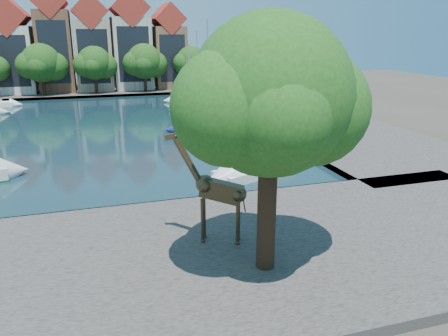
# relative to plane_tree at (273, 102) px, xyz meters

# --- Properties ---
(ground) EXTENTS (160.00, 160.00, 0.00)m
(ground) POSITION_rel_plane_tree_xyz_m (-7.62, 9.01, -7.67)
(ground) COLOR #38332B
(ground) RESTS_ON ground
(water_basin) EXTENTS (38.00, 50.00, 0.08)m
(water_basin) POSITION_rel_plane_tree_xyz_m (-7.62, 33.01, -7.63)
(water_basin) COLOR black
(water_basin) RESTS_ON ground
(near_quay) EXTENTS (50.00, 14.00, 0.50)m
(near_quay) POSITION_rel_plane_tree_xyz_m (-7.62, 2.01, -7.42)
(near_quay) COLOR #514A46
(near_quay) RESTS_ON ground
(far_quay) EXTENTS (60.00, 16.00, 0.50)m
(far_quay) POSITION_rel_plane_tree_xyz_m (-7.62, 65.01, -7.42)
(far_quay) COLOR #514A46
(far_quay) RESTS_ON ground
(right_quay) EXTENTS (14.00, 52.00, 0.50)m
(right_quay) POSITION_rel_plane_tree_xyz_m (17.38, 33.01, -7.42)
(right_quay) COLOR #514A46
(right_quay) RESTS_ON ground
(plane_tree) EXTENTS (8.32, 6.40, 10.62)m
(plane_tree) POSITION_rel_plane_tree_xyz_m (0.00, 0.00, 0.00)
(plane_tree) COLOR #332114
(plane_tree) RESTS_ON near_quay
(townhouse_west_inner) EXTENTS (6.43, 9.18, 15.15)m
(townhouse_west_inner) POSITION_rel_plane_tree_xyz_m (-18.12, 64.99, -0.32)
(townhouse_west_inner) COLOR silver
(townhouse_west_inner) RESTS_ON far_quay
(townhouse_center) EXTENTS (5.44, 9.18, 16.93)m
(townhouse_center) POSITION_rel_plane_tree_xyz_m (-11.62, 64.99, 0.69)
(townhouse_center) COLOR brown
(townhouse_center) RESTS_ON far_quay
(townhouse_east_inner) EXTENTS (5.94, 9.18, 15.79)m
(townhouse_east_inner) POSITION_rel_plane_tree_xyz_m (-5.62, 64.99, 0.06)
(townhouse_east_inner) COLOR tan
(townhouse_east_inner) RESTS_ON far_quay
(townhouse_east_mid) EXTENTS (6.43, 9.18, 16.65)m
(townhouse_east_mid) POSITION_rel_plane_tree_xyz_m (0.88, 64.99, 0.43)
(townhouse_east_mid) COLOR beige
(townhouse_east_mid) RESTS_ON far_quay
(townhouse_east_end) EXTENTS (5.44, 9.18, 14.43)m
(townhouse_east_end) POSITION_rel_plane_tree_xyz_m (7.38, 64.99, -0.56)
(townhouse_east_end) COLOR brown
(townhouse_east_end) RESTS_ON far_quay
(far_tree_mid_west) EXTENTS (7.80, 6.00, 8.00)m
(far_tree_mid_west) POSITION_rel_plane_tree_xyz_m (-13.51, 59.50, -2.38)
(far_tree_mid_west) COLOR #332114
(far_tree_mid_west) RESTS_ON far_quay
(far_tree_mid_east) EXTENTS (7.02, 5.40, 7.52)m
(far_tree_mid_east) POSITION_rel_plane_tree_xyz_m (-5.52, 59.50, -2.54)
(far_tree_mid_east) COLOR #332114
(far_tree_mid_east) RESTS_ON far_quay
(far_tree_east) EXTENTS (7.54, 5.80, 7.84)m
(far_tree_east) POSITION_rel_plane_tree_xyz_m (2.49, 59.50, -2.43)
(far_tree_east) COLOR #332114
(far_tree_east) RESTS_ON far_quay
(far_tree_far_east) EXTENTS (6.76, 5.20, 7.36)m
(far_tree_far_east) POSITION_rel_plane_tree_xyz_m (10.48, 59.50, -2.60)
(far_tree_far_east) COLOR #332114
(far_tree_far_east) RESTS_ON far_quay
(giraffe_statue) EXTENTS (3.54, 1.88, 5.33)m
(giraffe_statue) POSITION_rel_plane_tree_xyz_m (-1.50, 2.97, -4.55)
(giraffe_statue) COLOR #3C321E
(giraffe_statue) RESTS_ON near_quay
(sailboat_right_a) EXTENTS (6.84, 4.47, 10.99)m
(sailboat_right_a) POSITION_rel_plane_tree_xyz_m (4.38, 13.01, -7.05)
(sailboat_right_a) COLOR silver
(sailboat_right_a) RESTS_ON water_basin
(sailboat_right_b) EXTENTS (6.68, 3.12, 11.23)m
(sailboat_right_b) POSITION_rel_plane_tree_xyz_m (5.01, 28.50, -7.00)
(sailboat_right_b) COLOR navy
(sailboat_right_b) RESTS_ON water_basin
(sailboat_right_c) EXTENTS (6.87, 4.36, 10.30)m
(sailboat_right_c) POSITION_rel_plane_tree_xyz_m (7.38, 42.70, -7.02)
(sailboat_right_c) COLOR silver
(sailboat_right_c) RESTS_ON water_basin
(sailboat_right_d) EXTENTS (5.76, 3.21, 8.30)m
(sailboat_right_d) POSITION_rel_plane_tree_xyz_m (7.38, 48.11, -7.02)
(sailboat_right_d) COLOR white
(sailboat_right_d) RESTS_ON water_basin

